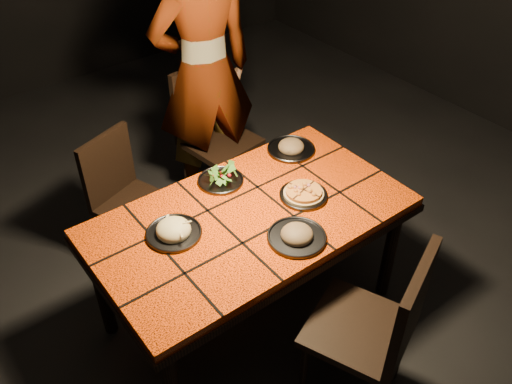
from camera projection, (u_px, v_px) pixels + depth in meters
room_shell at (249, 78)px, 2.27m from camera, size 6.04×7.04×3.08m
dining_table at (251, 225)px, 2.79m from camera, size 1.62×0.92×0.75m
chair_near at (380, 325)px, 2.42m from camera, size 0.58×0.58×0.99m
chair_far_left at (123, 191)px, 3.30m from camera, size 0.50×0.50×0.86m
chair_far_right at (211, 126)px, 3.75m from camera, size 0.50×0.50×0.98m
diner at (204, 72)px, 3.51m from camera, size 0.77×0.57×1.93m
plate_pizza at (304, 194)px, 2.84m from camera, size 0.26×0.26×0.04m
plate_pasta at (174, 231)px, 2.60m from camera, size 0.27×0.27×0.09m
plate_salad at (220, 178)px, 2.93m from camera, size 0.25×0.25×0.07m
plate_mushroom_a at (297, 235)px, 2.58m from camera, size 0.29×0.29×0.09m
plate_mushroom_b at (291, 147)px, 3.17m from camera, size 0.28×0.28×0.09m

